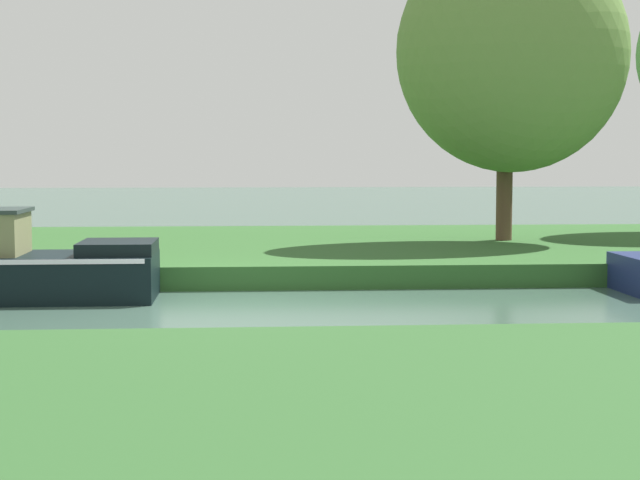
# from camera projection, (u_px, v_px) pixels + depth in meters

# --- Properties ---
(ground_plane) EXTENTS (120.00, 120.00, 0.00)m
(ground_plane) POSITION_uv_depth(u_px,v_px,m) (216.00, 309.00, 14.82)
(ground_plane) COLOR #3C594B
(riverbank_far) EXTENTS (72.00, 10.00, 0.40)m
(riverbank_far) POSITION_uv_depth(u_px,v_px,m) (225.00, 251.00, 21.76)
(riverbank_far) COLOR #2A5524
(riverbank_far) RESTS_ON ground_plane
(willow_tree_centre) EXTENTS (4.91, 3.41, 6.50)m
(willow_tree_centre) POSITION_uv_depth(u_px,v_px,m) (513.00, 53.00, 21.37)
(willow_tree_centre) COLOR brown
(willow_tree_centre) RESTS_ON riverbank_far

